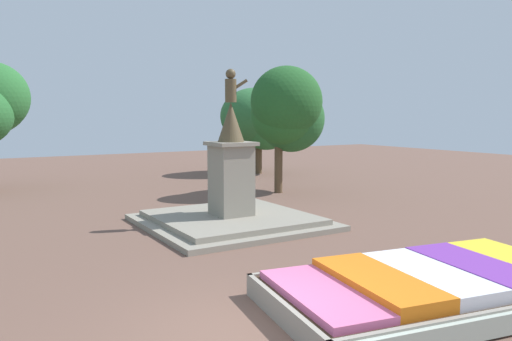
% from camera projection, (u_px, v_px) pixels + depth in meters
% --- Properties ---
extents(ground_plane, '(78.92, 78.92, 0.00)m').
position_uv_depth(ground_plane, '(243.00, 335.00, 8.17)').
color(ground_plane, brown).
extents(flower_planter, '(6.68, 4.36, 0.67)m').
position_uv_depth(flower_planter, '(433.00, 287.00, 9.56)').
color(flower_planter, '#38281C').
rests_on(flower_planter, ground_plane).
extents(statue_monument, '(5.47, 5.47, 5.06)m').
position_uv_depth(statue_monument, '(231.00, 201.00, 16.32)').
color(statue_monument, gray).
rests_on(statue_monument, ground_plane).
extents(park_tree_behind_statue, '(3.97, 3.64, 5.77)m').
position_uv_depth(park_tree_behind_statue, '(287.00, 112.00, 22.64)').
color(park_tree_behind_statue, brown).
rests_on(park_tree_behind_statue, ground_plane).
extents(park_tree_far_right, '(4.56, 4.35, 5.25)m').
position_uv_depth(park_tree_far_right, '(259.00, 118.00, 30.53)').
color(park_tree_far_right, brown).
rests_on(park_tree_far_right, ground_plane).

